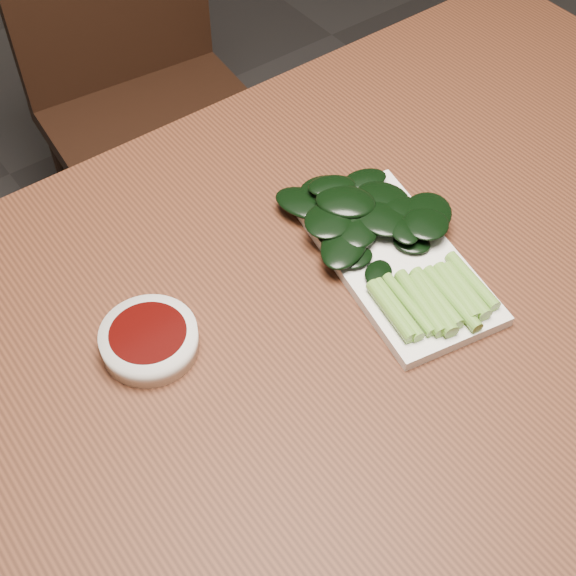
{
  "coord_description": "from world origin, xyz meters",
  "views": [
    {
      "loc": [
        -0.37,
        -0.41,
        1.46
      ],
      "look_at": [
        -0.02,
        0.06,
        0.76
      ],
      "focal_mm": 50.0,
      "sensor_mm": 36.0,
      "label": 1
    }
  ],
  "objects": [
    {
      "name": "chair_far",
      "position": [
        0.19,
        0.82,
        0.49
      ],
      "size": [
        0.44,
        0.44,
        0.89
      ],
      "rotation": [
        0.0,
        0.0,
        -0.09
      ],
      "color": "black",
      "rests_on": "ground"
    },
    {
      "name": "gai_lan",
      "position": [
        0.11,
        0.05,
        0.78
      ],
      "size": [
        0.2,
        0.31,
        0.03
      ],
      "color": "#6BA037",
      "rests_on": "serving_plate"
    },
    {
      "name": "serving_plate",
      "position": [
        0.11,
        0.02,
        0.76
      ],
      "size": [
        0.19,
        0.29,
        0.01
      ],
      "rotation": [
        0.0,
        0.0,
        -0.18
      ],
      "color": "white",
      "rests_on": "table"
    },
    {
      "name": "sauce_bowl",
      "position": [
        -0.18,
        0.08,
        0.77
      ],
      "size": [
        0.1,
        0.1,
        0.03
      ],
      "color": "white",
      "rests_on": "table"
    },
    {
      "name": "table",
      "position": [
        0.0,
        0.0,
        0.68
      ],
      "size": [
        1.4,
        0.8,
        0.75
      ],
      "color": "#4C2615",
      "rests_on": "ground"
    },
    {
      "name": "ground",
      "position": [
        0.0,
        0.0,
        0.0
      ],
      "size": [
        6.0,
        6.0,
        0.0
      ],
      "primitive_type": "plane",
      "color": "#2C2A2A",
      "rests_on": "ground"
    }
  ]
}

